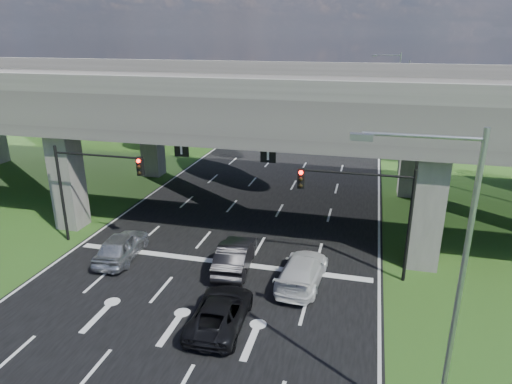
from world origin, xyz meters
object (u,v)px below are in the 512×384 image
at_px(car_trailing, 220,312).
at_px(car_dark, 235,256).
at_px(streetlight_beyond, 394,88).
at_px(signal_left, 91,179).
at_px(streetlight_far, 400,109).
at_px(car_silver, 122,246).
at_px(signal_right, 367,202).
at_px(streetlight_near, 447,274).
at_px(car_white, 302,271).

bearing_deg(car_trailing, car_dark, -82.97).
bearing_deg(streetlight_beyond, signal_left, -116.43).
bearing_deg(streetlight_far, streetlight_beyond, 90.00).
height_order(streetlight_far, car_silver, streetlight_far).
bearing_deg(car_silver, streetlight_far, -131.39).
distance_m(car_silver, car_dark, 6.59).
height_order(signal_right, car_dark, signal_right).
relative_size(signal_right, streetlight_near, 0.60).
height_order(streetlight_far, streetlight_beyond, same).
relative_size(streetlight_near, streetlight_far, 1.00).
relative_size(car_white, car_trailing, 1.05).
xyz_separation_m(streetlight_beyond, car_dark, (-8.92, -37.00, -5.04)).
relative_size(streetlight_near, car_white, 2.00).
xyz_separation_m(streetlight_beyond, car_white, (-5.17, -37.67, -5.09)).
distance_m(streetlight_far, car_dark, 23.37).
relative_size(streetlight_beyond, car_white, 2.00).
xyz_separation_m(car_white, car_trailing, (-2.93, -4.36, -0.06)).
bearing_deg(car_silver, car_white, 173.27).
xyz_separation_m(signal_left, streetlight_far, (17.92, 20.06, 1.66)).
relative_size(car_dark, car_trailing, 0.99).
relative_size(signal_left, streetlight_far, 0.60).
xyz_separation_m(streetlight_beyond, car_trailing, (-8.09, -42.03, -5.16)).
distance_m(streetlight_near, streetlight_beyond, 46.00).
xyz_separation_m(streetlight_far, car_white, (-5.17, -21.67, -5.09)).
relative_size(signal_left, car_silver, 1.33).
bearing_deg(streetlight_near, streetlight_far, 90.00).
bearing_deg(signal_right, streetlight_far, 83.53).
relative_size(signal_right, streetlight_beyond, 0.60).
bearing_deg(streetlight_far, car_silver, -125.84).
bearing_deg(car_white, signal_right, -146.85).
bearing_deg(car_silver, signal_right, -179.52).
bearing_deg(streetlight_near, streetlight_beyond, 90.00).
bearing_deg(streetlight_beyond, car_trailing, -100.90).
bearing_deg(car_white, signal_left, -3.12).
bearing_deg(car_white, streetlight_near, 125.87).
distance_m(signal_right, signal_left, 15.65).
bearing_deg(car_white, streetlight_beyond, -93.74).
bearing_deg(signal_right, signal_left, 180.00).
xyz_separation_m(signal_left, streetlight_beyond, (17.92, 36.06, 1.66)).
height_order(car_silver, car_dark, car_dark).
height_order(signal_left, streetlight_far, streetlight_far).
relative_size(signal_right, car_trailing, 1.26).
bearing_deg(streetlight_beyond, car_dark, -103.56).
relative_size(streetlight_near, car_trailing, 2.10).
height_order(streetlight_far, car_white, streetlight_far).
height_order(signal_left, streetlight_near, streetlight_near).
xyz_separation_m(car_silver, car_white, (10.33, -0.21, -0.05)).
xyz_separation_m(signal_right, car_silver, (-13.22, -1.40, -3.39)).
bearing_deg(signal_left, car_silver, -29.96).
distance_m(signal_right, streetlight_near, 10.33).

